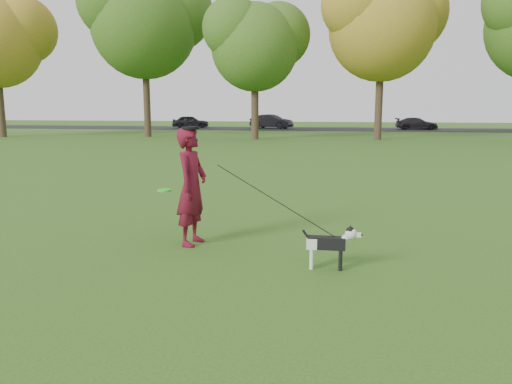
% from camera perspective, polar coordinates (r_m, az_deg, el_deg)
% --- Properties ---
extents(ground, '(120.00, 120.00, 0.00)m').
position_cam_1_polar(ground, '(7.68, -1.02, -7.29)').
color(ground, '#285116').
rests_on(ground, ground).
extents(road, '(120.00, 7.00, 0.02)m').
position_cam_1_polar(road, '(47.29, 7.54, 7.15)').
color(road, black).
rests_on(road, ground).
extents(man, '(0.55, 0.76, 1.92)m').
position_cam_1_polar(man, '(8.17, -7.36, 0.61)').
color(man, '#520B18').
rests_on(man, ground).
extents(dog, '(0.84, 0.17, 0.64)m').
position_cam_1_polar(dog, '(7.06, 8.56, -5.68)').
color(dog, black).
rests_on(dog, ground).
extents(car_left, '(3.76, 2.22, 1.20)m').
position_cam_1_polar(car_left, '(49.27, -7.50, 7.97)').
color(car_left, black).
rests_on(car_left, road).
extents(car_mid, '(4.24, 2.61, 1.32)m').
position_cam_1_polar(car_mid, '(47.63, 1.78, 8.06)').
color(car_mid, black).
rests_on(car_mid, road).
extents(car_right, '(3.82, 1.75, 1.08)m').
position_cam_1_polar(car_right, '(47.80, 17.89, 7.45)').
color(car_right, black).
rests_on(car_right, road).
extents(man_held_items, '(2.93, 1.07, 1.51)m').
position_cam_1_polar(man_held_items, '(7.42, 2.10, -0.89)').
color(man_held_items, '#29F01E').
rests_on(man_held_items, ground).
extents(tree_row, '(51.74, 8.86, 12.01)m').
position_cam_1_polar(tree_row, '(33.79, 4.58, 18.68)').
color(tree_row, '#38281C').
rests_on(tree_row, ground).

